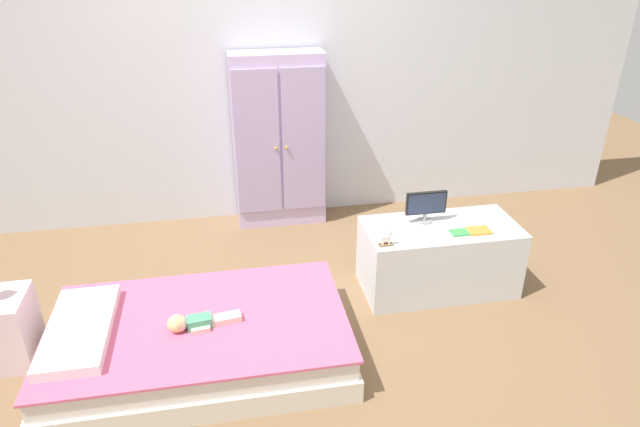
% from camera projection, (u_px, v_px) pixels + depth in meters
% --- Properties ---
extents(ground_plane, '(10.00, 10.00, 0.02)m').
position_uv_depth(ground_plane, '(283.00, 323.00, 3.46)').
color(ground_plane, brown).
extents(back_wall, '(6.40, 0.05, 2.70)m').
position_uv_depth(back_wall, '(253.00, 53.00, 4.23)').
color(back_wall, silver).
rests_on(back_wall, ground_plane).
extents(bed, '(1.63, 0.97, 0.27)m').
position_uv_depth(bed, '(201.00, 340.00, 3.09)').
color(bed, silver).
rests_on(bed, ground_plane).
extents(pillow, '(0.32, 0.70, 0.06)m').
position_uv_depth(pillow, '(79.00, 329.00, 2.92)').
color(pillow, white).
rests_on(pillow, bed).
extents(doll, '(0.39, 0.14, 0.10)m').
position_uv_depth(doll, '(191.00, 322.00, 2.96)').
color(doll, '#4CA375').
rests_on(doll, bed).
extents(nightstand, '(0.32, 0.32, 0.41)m').
position_uv_depth(nightstand, '(2.00, 330.00, 3.06)').
color(nightstand, silver).
rests_on(nightstand, ground_plane).
extents(wardrobe, '(0.72, 0.30, 1.39)m').
position_uv_depth(wardrobe, '(279.00, 141.00, 4.39)').
color(wardrobe, silver).
rests_on(wardrobe, ground_plane).
extents(tv_stand, '(1.01, 0.49, 0.47)m').
position_uv_depth(tv_stand, '(438.00, 257.00, 3.70)').
color(tv_stand, silver).
rests_on(tv_stand, ground_plane).
extents(tv_monitor, '(0.27, 0.10, 0.21)m').
position_uv_depth(tv_monitor, '(426.00, 205.00, 3.60)').
color(tv_monitor, '#99999E').
rests_on(tv_monitor, tv_stand).
extents(rocking_horse_toy, '(0.09, 0.04, 0.11)m').
position_uv_depth(rocking_horse_toy, '(387.00, 238.00, 3.35)').
color(rocking_horse_toy, '#8E6642').
rests_on(rocking_horse_toy, tv_stand).
extents(book_green, '(0.11, 0.09, 0.01)m').
position_uv_depth(book_green, '(460.00, 232.00, 3.51)').
color(book_green, '#429E51').
rests_on(book_green, tv_stand).
extents(book_orange, '(0.15, 0.11, 0.01)m').
position_uv_depth(book_orange, '(479.00, 231.00, 3.53)').
color(book_orange, orange).
rests_on(book_orange, tv_stand).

